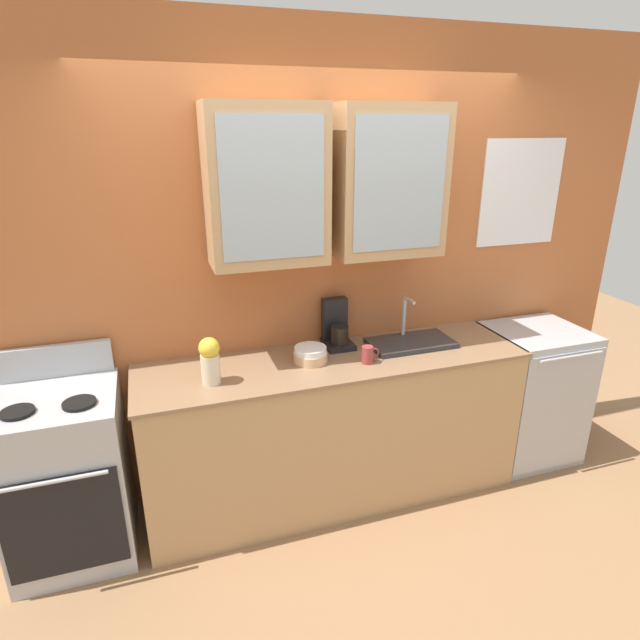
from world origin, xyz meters
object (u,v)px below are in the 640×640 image
(bowl_stack, at_px, (310,354))
(vase, at_px, (210,360))
(cup_near_sink, at_px, (368,355))
(stove_range, at_px, (68,476))
(sink_faucet, at_px, (411,342))
(dishwasher, at_px, (530,393))
(coffee_maker, at_px, (337,328))

(bowl_stack, distance_m, vase, 0.59)
(cup_near_sink, bearing_deg, stove_range, 176.29)
(stove_range, distance_m, vase, 0.98)
(bowl_stack, xyz_separation_m, vase, (-0.57, -0.09, 0.09))
(sink_faucet, bearing_deg, dishwasher, -3.38)
(sink_faucet, distance_m, bowl_stack, 0.66)
(coffee_maker, bearing_deg, stove_range, -172.87)
(bowl_stack, distance_m, coffee_maker, 0.30)
(vase, distance_m, dishwasher, 2.24)
(bowl_stack, distance_m, dishwasher, 1.66)
(cup_near_sink, bearing_deg, sink_faucet, 23.98)
(bowl_stack, height_order, vase, vase)
(vase, distance_m, cup_near_sink, 0.88)
(stove_range, distance_m, coffee_maker, 1.69)
(bowl_stack, height_order, coffee_maker, coffee_maker)
(bowl_stack, xyz_separation_m, dishwasher, (1.58, -0.02, -0.51))
(bowl_stack, bearing_deg, cup_near_sink, -21.94)
(dishwasher, xyz_separation_m, coffee_maker, (-1.36, 0.20, 0.58))
(sink_faucet, distance_m, dishwasher, 1.05)
(sink_faucet, xyz_separation_m, bowl_stack, (-0.66, -0.04, 0.02))
(stove_range, bearing_deg, cup_near_sink, -3.71)
(stove_range, height_order, dishwasher, stove_range)
(dishwasher, bearing_deg, sink_faucet, 176.62)
(vase, height_order, cup_near_sink, vase)
(stove_range, bearing_deg, sink_faucet, 1.44)
(cup_near_sink, xyz_separation_m, dishwasher, (1.28, 0.10, -0.52))
(cup_near_sink, height_order, coffee_maker, coffee_maker)
(bowl_stack, relative_size, vase, 0.76)
(sink_faucet, height_order, dishwasher, sink_faucet)
(sink_faucet, xyz_separation_m, dishwasher, (0.92, -0.05, -0.49))
(vase, relative_size, coffee_maker, 0.88)
(stove_range, distance_m, cup_near_sink, 1.74)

